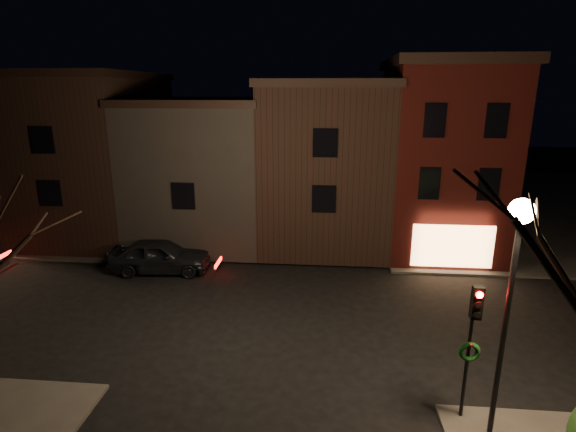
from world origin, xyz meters
name	(u,v)px	position (x,y,z in m)	size (l,w,h in m)	color
ground	(284,317)	(0.00, 0.00, 0.00)	(120.00, 120.00, 0.00)	black
sidewalk_far_right	(558,206)	(20.00, 20.00, 0.06)	(30.00, 30.00, 0.12)	#2D2B28
sidewalk_far_left	(80,195)	(-20.00, 20.00, 0.06)	(30.00, 30.00, 0.12)	#2D2B28
corner_building	(441,156)	(8.00, 9.47, 5.40)	(6.50, 8.50, 10.50)	#3C0D0A
row_building_a	(326,161)	(1.50, 10.50, 4.83)	(7.30, 10.30, 9.40)	black
row_building_b	(208,168)	(-5.75, 10.50, 4.33)	(7.80, 10.30, 8.40)	black
row_building_c	(95,154)	(-13.00, 10.50, 5.08)	(7.30, 10.30, 9.90)	black
street_lamp_near	(515,256)	(6.20, -6.00, 5.18)	(0.60, 0.60, 6.48)	black
traffic_signal	(472,333)	(5.60, -5.51, 2.81)	(0.58, 0.38, 4.05)	black
parked_car_a	(160,256)	(-6.75, 4.21, 0.86)	(2.03, 5.04, 1.72)	black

